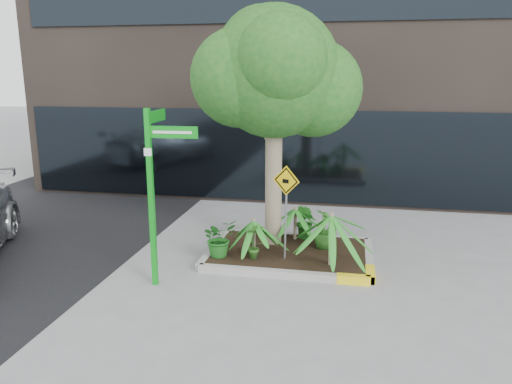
# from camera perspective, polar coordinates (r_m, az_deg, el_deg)

# --- Properties ---
(ground) EXTENTS (80.00, 80.00, 0.00)m
(ground) POSITION_cam_1_polar(r_m,az_deg,el_deg) (10.14, 2.51, -7.95)
(ground) COLOR gray
(ground) RESTS_ON ground
(planter) EXTENTS (3.35, 2.36, 0.15)m
(planter) POSITION_cam_1_polar(r_m,az_deg,el_deg) (10.33, 4.02, -6.96)
(planter) COLOR #9E9E99
(planter) RESTS_ON ground
(tree) EXTENTS (3.39, 3.00, 5.08)m
(tree) POSITION_cam_1_polar(r_m,az_deg,el_deg) (10.22, 2.13, 13.50)
(tree) COLOR gray
(tree) RESTS_ON ground
(palm_front) EXTENTS (1.17, 1.17, 1.30)m
(palm_front) POSITION_cam_1_polar(r_m,az_deg,el_deg) (9.38, 8.64, -2.67)
(palm_front) COLOR gray
(palm_front) RESTS_ON ground
(palm_left) EXTENTS (0.86, 0.86, 0.95)m
(palm_left) POSITION_cam_1_polar(r_m,az_deg,el_deg) (9.85, -0.26, -3.29)
(palm_left) COLOR gray
(palm_left) RESTS_ON ground
(palm_back) EXTENTS (0.82, 0.82, 0.91)m
(palm_back) POSITION_cam_1_polar(r_m,az_deg,el_deg) (10.82, 4.53, -1.95)
(palm_back) COLOR gray
(palm_back) RESTS_ON ground
(shrub_a) EXTENTS (0.95, 0.95, 0.75)m
(shrub_a) POSITION_cam_1_polar(r_m,az_deg,el_deg) (9.92, -4.24, -5.25)
(shrub_a) COLOR #1A5C1A
(shrub_a) RESTS_ON planter
(shrub_b) EXTENTS (0.54, 0.54, 0.82)m
(shrub_b) POSITION_cam_1_polar(r_m,az_deg,el_deg) (10.42, 7.81, -4.22)
(shrub_b) COLOR #265D1C
(shrub_b) RESTS_ON planter
(shrub_c) EXTENTS (0.54, 0.54, 0.72)m
(shrub_c) POSITION_cam_1_polar(r_m,az_deg,el_deg) (9.77, -0.25, -5.60)
(shrub_c) COLOR #2D631E
(shrub_c) RESTS_ON planter
(shrub_d) EXTENTS (0.60, 0.60, 0.79)m
(shrub_d) POSITION_cam_1_polar(r_m,az_deg,el_deg) (10.93, 5.67, -3.39)
(shrub_d) COLOR #226A1E
(shrub_d) RESTS_ON planter
(street_sign_post) EXTENTS (0.93, 0.92, 3.14)m
(street_sign_post) POSITION_cam_1_polar(r_m,az_deg,el_deg) (8.75, -11.48, 1.56)
(street_sign_post) COLOR #0E9C1B
(street_sign_post) RESTS_ON ground
(cattle_sign) EXTENTS (0.54, 0.23, 1.85)m
(cattle_sign) POSITION_cam_1_polar(r_m,az_deg,el_deg) (9.53, 3.45, -0.53)
(cattle_sign) COLOR slate
(cattle_sign) RESTS_ON ground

